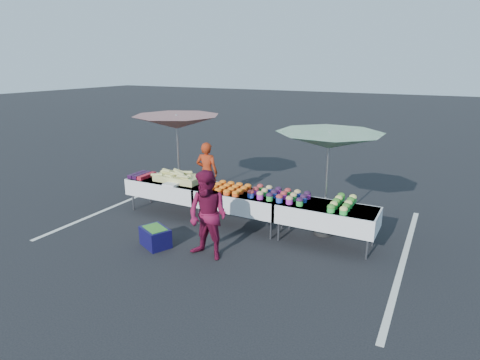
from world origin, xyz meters
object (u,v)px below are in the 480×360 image
at_px(table_center, 240,200).
at_px(table_right, 326,214).
at_px(storage_bin, 155,237).
at_px(umbrella_left, 177,123).
at_px(customer, 208,215).
at_px(umbrella_right, 329,141).
at_px(table_left, 169,187).
at_px(vendor, 207,172).

relative_size(table_center, table_right, 1.00).
bearing_deg(storage_bin, umbrella_left, 140.95).
xyz_separation_m(table_center, table_right, (1.80, 0.00, 0.00)).
height_order(customer, storage_bin, customer).
distance_m(table_right, umbrella_right, 1.36).
relative_size(table_left, storage_bin, 2.77).
xyz_separation_m(table_left, storage_bin, (0.85, -1.56, -0.40)).
xyz_separation_m(table_left, customer, (1.96, -1.49, 0.20)).
xyz_separation_m(table_left, umbrella_right, (3.45, 0.43, 1.29)).
bearing_deg(customer, umbrella_left, 139.17).
distance_m(table_right, customer, 2.22).
bearing_deg(storage_bin, table_center, 83.60).
bearing_deg(table_center, customer, -83.92).
bearing_deg(customer, table_center, 100.54).
height_order(table_center, storage_bin, table_center).
height_order(vendor, customer, customer).
bearing_deg(umbrella_left, customer, -45.29).
bearing_deg(table_left, customer, -37.18).
bearing_deg(customer, table_right, 46.60).
distance_m(vendor, umbrella_right, 3.33).
distance_m(table_center, customer, 1.51).
distance_m(umbrella_left, umbrella_right, 3.77).
bearing_deg(table_right, storage_bin, -150.41).
distance_m(table_right, vendor, 3.39).
distance_m(table_left, storage_bin, 1.82).
relative_size(table_center, umbrella_right, 0.72).
xyz_separation_m(table_right, umbrella_left, (-3.90, 0.80, 1.33)).
height_order(customer, umbrella_right, umbrella_right).
bearing_deg(customer, storage_bin, -171.59).
xyz_separation_m(table_center, umbrella_right, (1.65, 0.43, 1.29)).
distance_m(table_center, vendor, 1.76).
bearing_deg(vendor, table_right, 152.70).
bearing_deg(table_right, table_left, 180.00).
distance_m(table_left, table_right, 3.60).
height_order(table_right, vendor, vendor).
xyz_separation_m(customer, umbrella_right, (1.49, 1.91, 1.09)).
height_order(table_right, customer, customer).
height_order(table_right, umbrella_left, umbrella_left).
xyz_separation_m(table_right, vendor, (-3.23, 1.01, 0.15)).
xyz_separation_m(customer, storage_bin, (-1.11, -0.08, -0.59)).
distance_m(table_right, umbrella_left, 4.20).
bearing_deg(table_center, storage_bin, -121.32).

